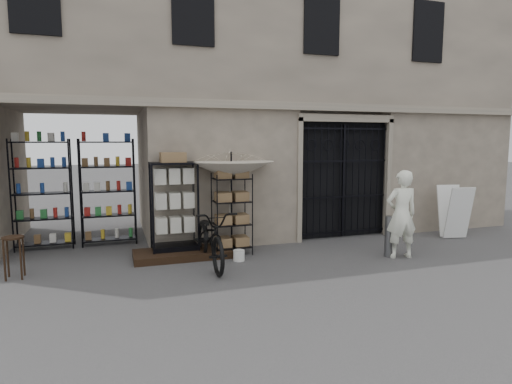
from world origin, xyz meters
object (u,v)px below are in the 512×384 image
object	(u,v)px
bicycle	(211,265)
wooden_stool	(14,256)
wire_rack	(232,215)
shopkeeper	(400,257)
display_cabinet	(174,211)
steel_bollard	(389,236)
white_bucket	(239,255)
market_umbrella	(231,166)
easel_sign	(454,212)

from	to	relation	value
bicycle	wooden_stool	world-z (taller)	bicycle
wire_rack	shopkeeper	size ratio (longest dim) A/B	0.95
display_cabinet	steel_bollard	bearing A→B (deg)	1.49
wooden_stool	display_cabinet	bearing A→B (deg)	11.70
white_bucket	steel_bollard	world-z (taller)	steel_bollard
market_umbrella	wooden_stool	distance (m)	4.49
display_cabinet	steel_bollard	size ratio (longest dim) A/B	2.29
display_cabinet	wooden_stool	world-z (taller)	display_cabinet
display_cabinet	shopkeeper	world-z (taller)	display_cabinet
market_umbrella	steel_bollard	bearing A→B (deg)	-26.36
steel_bollard	shopkeeper	bearing A→B (deg)	-33.51
easel_sign	market_umbrella	bearing A→B (deg)	-174.68
display_cabinet	easel_sign	size ratio (longest dim) A/B	1.55
wooden_stool	steel_bollard	bearing A→B (deg)	-7.01
wire_rack	market_umbrella	bearing A→B (deg)	54.28
display_cabinet	white_bucket	world-z (taller)	display_cabinet
white_bucket	shopkeeper	xyz separation A→B (m)	(3.30, -0.84, -0.11)
market_umbrella	bicycle	size ratio (longest dim) A/B	1.23
shopkeeper	white_bucket	bearing A→B (deg)	-6.39
market_umbrella	easel_sign	bearing A→B (deg)	-5.23
bicycle	easel_sign	world-z (taller)	easel_sign
wire_rack	easel_sign	bearing A→B (deg)	-24.94
steel_bollard	bicycle	bearing A→B (deg)	171.37
wire_rack	bicycle	world-z (taller)	wire_rack
bicycle	shopkeeper	xyz separation A→B (m)	(3.92, -0.70, 0.00)
bicycle	wooden_stool	size ratio (longest dim) A/B	2.83
display_cabinet	shopkeeper	bearing A→B (deg)	0.78
white_bucket	wire_rack	bearing A→B (deg)	88.46
market_umbrella	easel_sign	xyz separation A→B (m)	(5.68, -0.52, -1.24)
display_cabinet	shopkeeper	xyz separation A→B (m)	(4.49, -1.63, -0.98)
market_umbrella	bicycle	distance (m)	2.24
display_cabinet	white_bucket	xyz separation A→B (m)	(1.20, -0.79, -0.87)
display_cabinet	easel_sign	distance (m)	6.97
display_cabinet	wire_rack	xyz separation A→B (m)	(1.21, -0.19, -0.13)
wire_rack	display_cabinet	bearing A→B (deg)	149.41
market_umbrella	wire_rack	bearing A→B (deg)	-103.99
white_bucket	bicycle	world-z (taller)	bicycle
market_umbrella	easel_sign	world-z (taller)	market_umbrella
shopkeeper	easel_sign	size ratio (longest dim) A/B	1.42
wire_rack	steel_bollard	world-z (taller)	wire_rack
wooden_stool	steel_bollard	xyz separation A→B (m)	(7.22, -0.89, 0.04)
market_umbrella	steel_bollard	world-z (taller)	market_umbrella
market_umbrella	white_bucket	distance (m)	1.97
wire_rack	wooden_stool	distance (m)	4.18
wire_rack	shopkeeper	xyz separation A→B (m)	(3.28, -1.44, -0.86)
wooden_stool	easel_sign	bearing A→B (deg)	0.55
wire_rack	shopkeeper	world-z (taller)	wire_rack
wire_rack	wooden_stool	bearing A→B (deg)	164.02
white_bucket	wooden_stool	size ratio (longest dim) A/B	0.30
display_cabinet	easel_sign	bearing A→B (deg)	16.46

